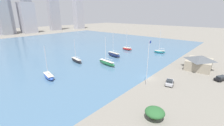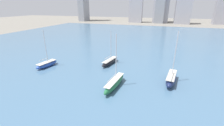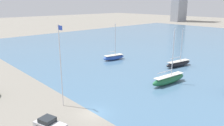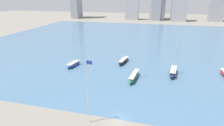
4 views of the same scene
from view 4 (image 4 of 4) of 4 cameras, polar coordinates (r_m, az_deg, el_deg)
ground_plane at (r=38.73m, az=2.11°, el=-18.01°), size 500.00×500.00×0.00m
harbor_water at (r=102.63m, az=10.29°, el=6.91°), size 180.00×140.00×0.00m
flag_pole at (r=34.17m, az=-7.90°, el=-9.01°), size 1.24×0.14×13.78m
sailboat_blue at (r=66.07m, az=-12.51°, el=-0.38°), size 3.57×7.56×11.02m
sailboat_navy at (r=60.78m, az=19.35°, el=-2.74°), size 3.44×8.99×12.19m
sailboat_black at (r=68.15m, az=3.79°, el=0.76°), size 3.57×9.26×10.35m
sailboat_green at (r=54.94m, az=7.17°, el=-4.30°), size 2.87×10.00×11.93m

